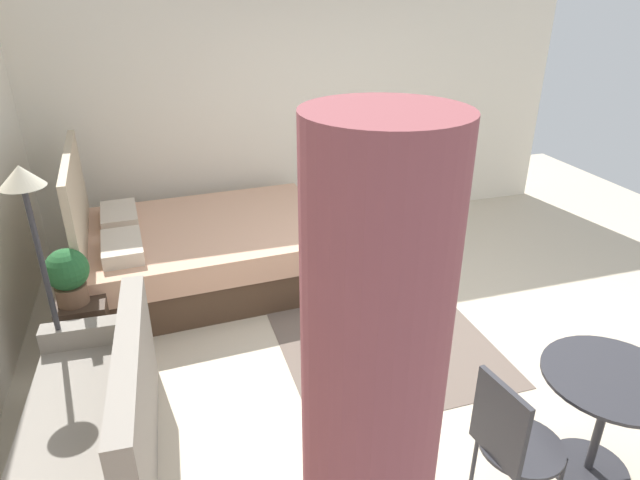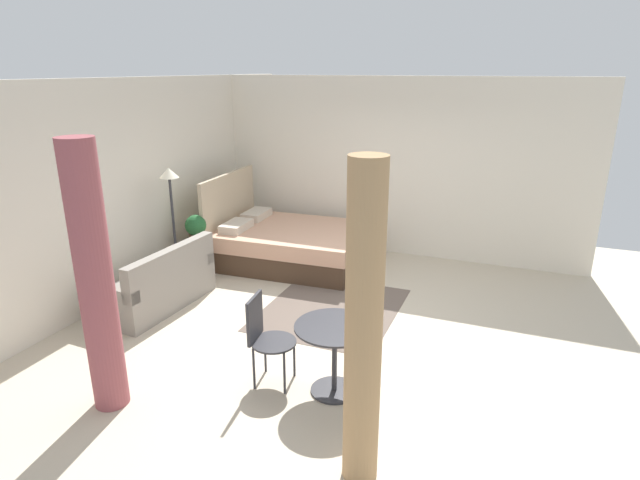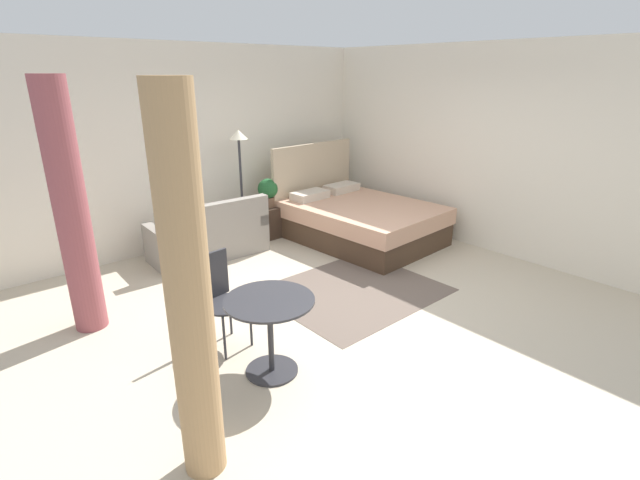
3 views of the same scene
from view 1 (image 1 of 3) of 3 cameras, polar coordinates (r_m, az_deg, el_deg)
The scene contains 10 objects.
ground_plane at distance 4.56m, azimuth 8.93°, elevation -10.48°, with size 8.34×9.03×0.02m, color beige.
wall_right at distance 6.31m, azimuth -0.94°, elevation 14.25°, with size 0.12×6.03×2.84m, color silver.
area_rug at distance 4.61m, azimuth 6.06°, elevation -9.61°, with size 1.93×1.63×0.01m, color #66564C.
bed at distance 5.33m, azimuth -12.00°, elevation -1.00°, with size 1.78×2.30×1.37m.
couch at distance 3.62m, azimuth -22.10°, elevation -17.47°, with size 1.60×0.78×0.82m.
nightstand at distance 4.66m, azimuth -23.07°, elevation -7.83°, with size 0.54×0.35×0.48m.
potted_plant at distance 4.35m, azimuth -24.76°, elevation -3.28°, with size 0.31×0.31×0.43m.
floor_lamp at distance 3.76m, azimuth -27.56°, elevation 0.67°, with size 0.30×0.30×1.68m.
balcony_table at distance 3.57m, azimuth 27.59°, elevation -15.00°, with size 0.76×0.76×0.70m.
cafe_chair_near_window at distance 3.11m, azimuth 19.18°, elevation -18.91°, with size 0.49×0.49×0.90m.
Camera 1 is at (-3.27, 1.75, 2.64)m, focal length 30.76 mm.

